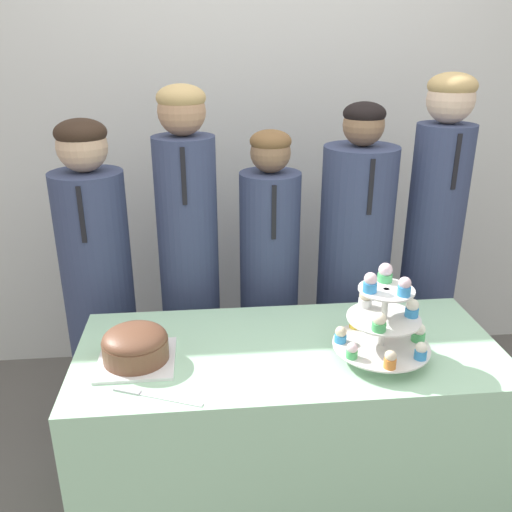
{
  "coord_description": "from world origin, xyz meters",
  "views": [
    {
      "loc": [
        -0.27,
        -1.26,
        1.71
      ],
      "look_at": [
        -0.11,
        0.34,
        1.06
      ],
      "focal_mm": 38.0,
      "sensor_mm": 36.0,
      "label": 1
    }
  ],
  "objects_px": {
    "cake_knife": "(143,394)",
    "student_2": "(269,295)",
    "cupcake_stand": "(384,321)",
    "student_1": "(190,276)",
    "round_cake": "(135,345)",
    "student_4": "(430,261)",
    "student_0": "(100,296)",
    "student_3": "(352,284)"
  },
  "relations": [
    {
      "from": "student_0",
      "to": "student_4",
      "type": "relative_size",
      "value": 0.9
    },
    {
      "from": "cake_knife",
      "to": "student_2",
      "type": "height_order",
      "value": "student_2"
    },
    {
      "from": "cake_knife",
      "to": "cupcake_stand",
      "type": "height_order",
      "value": "cupcake_stand"
    },
    {
      "from": "student_1",
      "to": "student_4",
      "type": "height_order",
      "value": "student_4"
    },
    {
      "from": "round_cake",
      "to": "student_4",
      "type": "xyz_separation_m",
      "value": [
        1.23,
        0.6,
        -0.0
      ]
    },
    {
      "from": "student_1",
      "to": "cake_knife",
      "type": "bearing_deg",
      "value": -99.13
    },
    {
      "from": "student_4",
      "to": "student_0",
      "type": "bearing_deg",
      "value": 180.0
    },
    {
      "from": "cupcake_stand",
      "to": "student_0",
      "type": "relative_size",
      "value": 0.22
    },
    {
      "from": "cupcake_stand",
      "to": "student_3",
      "type": "height_order",
      "value": "student_3"
    },
    {
      "from": "cake_knife",
      "to": "student_2",
      "type": "distance_m",
      "value": 0.92
    },
    {
      "from": "cake_knife",
      "to": "student_2",
      "type": "xyz_separation_m",
      "value": [
        0.47,
        0.79,
        -0.08
      ]
    },
    {
      "from": "student_0",
      "to": "student_1",
      "type": "xyz_separation_m",
      "value": [
        0.39,
        -0.0,
        0.08
      ]
    },
    {
      "from": "student_3",
      "to": "student_4",
      "type": "xyz_separation_m",
      "value": [
        0.35,
        -0.0,
        0.1
      ]
    },
    {
      "from": "student_2",
      "to": "student_4",
      "type": "xyz_separation_m",
      "value": [
        0.72,
        0.0,
        0.13
      ]
    },
    {
      "from": "cake_knife",
      "to": "student_1",
      "type": "bearing_deg",
      "value": 103.19
    },
    {
      "from": "student_1",
      "to": "round_cake",
      "type": "bearing_deg",
      "value": -105.1
    },
    {
      "from": "round_cake",
      "to": "cupcake_stand",
      "type": "distance_m",
      "value": 0.8
    },
    {
      "from": "student_0",
      "to": "student_4",
      "type": "xyz_separation_m",
      "value": [
        1.45,
        -0.0,
        0.1
      ]
    },
    {
      "from": "cake_knife",
      "to": "cupcake_stand",
      "type": "bearing_deg",
      "value": 31.67
    },
    {
      "from": "round_cake",
      "to": "student_3",
      "type": "height_order",
      "value": "student_3"
    },
    {
      "from": "student_0",
      "to": "student_3",
      "type": "distance_m",
      "value": 1.1
    },
    {
      "from": "student_2",
      "to": "student_3",
      "type": "relative_size",
      "value": 0.93
    },
    {
      "from": "student_0",
      "to": "student_3",
      "type": "height_order",
      "value": "student_3"
    },
    {
      "from": "student_0",
      "to": "student_3",
      "type": "bearing_deg",
      "value": 0.0
    },
    {
      "from": "student_2",
      "to": "cupcake_stand",
      "type": "bearing_deg",
      "value": -66.47
    },
    {
      "from": "cupcake_stand",
      "to": "student_0",
      "type": "height_order",
      "value": "student_0"
    },
    {
      "from": "cake_knife",
      "to": "student_3",
      "type": "distance_m",
      "value": 1.15
    },
    {
      "from": "cupcake_stand",
      "to": "cake_knife",
      "type": "bearing_deg",
      "value": -170.65
    },
    {
      "from": "student_1",
      "to": "student_2",
      "type": "relative_size",
      "value": 1.13
    },
    {
      "from": "cake_knife",
      "to": "student_3",
      "type": "height_order",
      "value": "student_3"
    },
    {
      "from": "student_2",
      "to": "student_3",
      "type": "distance_m",
      "value": 0.38
    },
    {
      "from": "round_cake",
      "to": "student_4",
      "type": "bearing_deg",
      "value": 26.18
    },
    {
      "from": "student_2",
      "to": "student_3",
      "type": "xyz_separation_m",
      "value": [
        0.37,
        0.0,
        0.03
      ]
    },
    {
      "from": "student_2",
      "to": "cake_knife",
      "type": "bearing_deg",
      "value": -120.8
    },
    {
      "from": "round_cake",
      "to": "student_4",
      "type": "height_order",
      "value": "student_4"
    },
    {
      "from": "student_0",
      "to": "student_2",
      "type": "relative_size",
      "value": 1.04
    },
    {
      "from": "student_1",
      "to": "student_4",
      "type": "xyz_separation_m",
      "value": [
        1.06,
        -0.0,
        0.03
      ]
    },
    {
      "from": "student_3",
      "to": "student_4",
      "type": "relative_size",
      "value": 0.93
    },
    {
      "from": "student_2",
      "to": "student_4",
      "type": "relative_size",
      "value": 0.87
    },
    {
      "from": "student_1",
      "to": "student_4",
      "type": "distance_m",
      "value": 1.06
    },
    {
      "from": "student_4",
      "to": "cupcake_stand",
      "type": "bearing_deg",
      "value": -123.22
    },
    {
      "from": "round_cake",
      "to": "student_0",
      "type": "distance_m",
      "value": 0.65
    }
  ]
}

